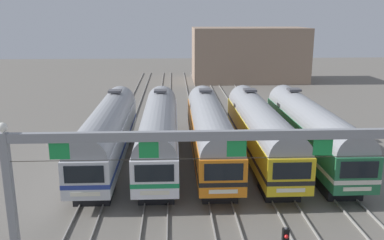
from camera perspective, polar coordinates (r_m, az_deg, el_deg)
name	(u,v)px	position (r m, az deg, el deg)	size (l,w,h in m)	color
ground_plane	(210,162)	(33.75, 2.43, -5.78)	(160.00, 160.00, 0.00)	slate
track_bed	(197,113)	(49.99, 0.74, 1.02)	(17.56, 70.00, 0.15)	gray
commuter_train_silver	(108,131)	(33.20, -11.46, -1.53)	(2.88, 18.06, 5.05)	silver
commuter_train_white	(159,131)	(32.81, -4.52, -1.47)	(2.88, 18.06, 5.05)	white
commuter_train_orange	(210,130)	(32.92, 2.48, -1.38)	(2.88, 18.06, 5.05)	orange
commuter_train_yellow	(260,129)	(33.51, 9.34, -1.28)	(2.88, 18.06, 5.05)	gold
commuter_train_green	(310,129)	(34.56, 15.86, -1.17)	(2.88, 18.06, 5.05)	#236B42
catenary_gantry	(236,156)	(19.36, 6.08, -4.96)	(21.29, 0.44, 6.97)	gray
maintenance_building	(249,54)	(74.61, 7.76, 8.87)	(19.52, 10.00, 9.26)	gray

